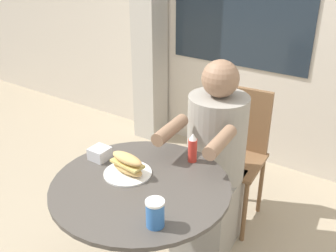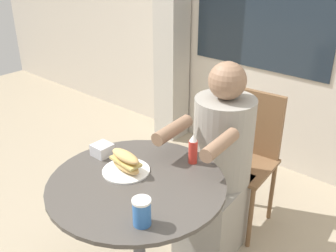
# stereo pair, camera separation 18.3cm
# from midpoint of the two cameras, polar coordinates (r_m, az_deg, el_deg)

# --- Properties ---
(lattice_pillar) EXTENTS (0.23, 0.23, 2.40)m
(lattice_pillar) POSITION_cam_midpoint_polar(r_m,az_deg,el_deg) (3.41, 2.15, 17.15)
(lattice_pillar) COLOR #B2ADA3
(lattice_pillar) RESTS_ON ground_plane
(cafe_table) EXTENTS (0.81, 0.81, 0.72)m
(cafe_table) POSITION_cam_midpoint_polar(r_m,az_deg,el_deg) (1.89, -1.57, -12.85)
(cafe_table) COLOR #47423D
(cafe_table) RESTS_ON ground_plane
(diner_chair) EXTENTS (0.41, 0.41, 0.87)m
(diner_chair) POSITION_cam_midpoint_polar(r_m,az_deg,el_deg) (2.53, 13.57, -3.08)
(diner_chair) COLOR brown
(diner_chair) RESTS_ON ground_plane
(seated_diner) EXTENTS (0.38, 0.61, 1.15)m
(seated_diner) POSITION_cam_midpoint_polar(r_m,az_deg,el_deg) (2.27, 9.60, -6.94)
(seated_diner) COLOR gray
(seated_diner) RESTS_ON ground_plane
(sandwich_on_plate) EXTENTS (0.22, 0.22, 0.10)m
(sandwich_on_plate) POSITION_cam_midpoint_polar(r_m,az_deg,el_deg) (1.83, -3.32, -5.57)
(sandwich_on_plate) COLOR white
(sandwich_on_plate) RESTS_ON cafe_table
(drink_cup) EXTENTS (0.07, 0.07, 0.11)m
(drink_cup) POSITION_cam_midpoint_polar(r_m,az_deg,el_deg) (1.52, -0.31, -12.48)
(drink_cup) COLOR #336BB7
(drink_cup) RESTS_ON cafe_table
(napkin_box) EXTENTS (0.09, 0.09, 0.06)m
(napkin_box) POSITION_cam_midpoint_polar(r_m,az_deg,el_deg) (1.99, -6.94, -3.51)
(napkin_box) COLOR silver
(napkin_box) RESTS_ON cafe_table
(condiment_bottle) EXTENTS (0.04, 0.04, 0.15)m
(condiment_bottle) POSITION_cam_midpoint_polar(r_m,az_deg,el_deg) (1.90, 6.41, -3.45)
(condiment_bottle) COLOR red
(condiment_bottle) RESTS_ON cafe_table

